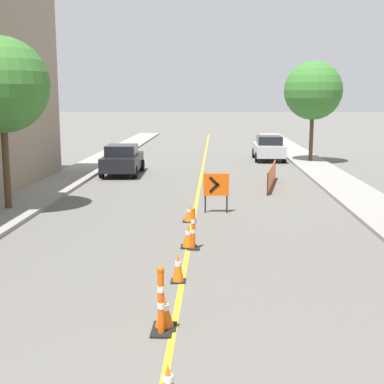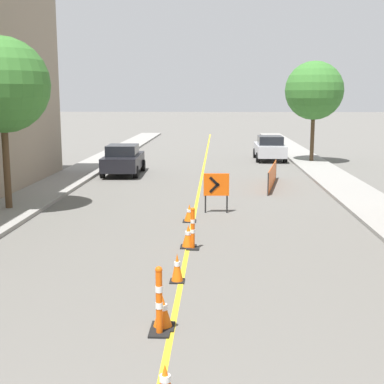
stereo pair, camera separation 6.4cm
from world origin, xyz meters
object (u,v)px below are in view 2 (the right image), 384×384
object	(u,v)px
traffic_cone_nearest	(165,384)
traffic_cone_fourth	(188,236)
traffic_cone_second	(163,312)
delineator_post_front	(159,305)
parked_car_curb_mid	(270,148)
traffic_cone_third	(177,268)
delineator_post_rear	(193,231)
parked_car_curb_near	(123,160)
traffic_cone_fifth	(189,213)
street_tree_right_near	(314,91)
arrow_barricade_primary	(216,186)
street_tree_left_near	(2,85)

from	to	relation	value
traffic_cone_nearest	traffic_cone_fourth	bearing A→B (deg)	90.72
traffic_cone_second	delineator_post_front	xyz separation A→B (m)	(-0.03, -0.28, 0.24)
traffic_cone_second	parked_car_curb_mid	bearing A→B (deg)	80.46
traffic_cone_nearest	traffic_cone_third	xyz separation A→B (m)	(-0.19, 4.78, 0.05)
delineator_post_front	delineator_post_rear	xyz separation A→B (m)	(0.34, 5.30, -0.04)
delineator_post_front	parked_car_curb_near	xyz separation A→B (m)	(-4.00, 19.33, 0.27)
traffic_cone_nearest	parked_car_curb_near	bearing A→B (deg)	101.36
traffic_cone_second	delineator_post_rear	world-z (taller)	delineator_post_rear
traffic_cone_fifth	street_tree_right_near	size ratio (longest dim) A/B	0.09
traffic_cone_third	arrow_barricade_primary	bearing A→B (deg)	83.36
traffic_cone_nearest	parked_car_curb_mid	xyz separation A→B (m)	(4.10, 28.41, 0.52)
traffic_cone_fourth	street_tree_right_near	world-z (taller)	street_tree_right_near
traffic_cone_second	parked_car_curb_near	world-z (taller)	parked_car_curb_near
traffic_cone_fourth	parked_car_curb_mid	bearing A→B (deg)	78.61
arrow_barricade_primary	traffic_cone_nearest	bearing A→B (deg)	-95.95
traffic_cone_nearest	delineator_post_rear	world-z (taller)	delineator_post_rear
traffic_cone_fifth	street_tree_left_near	distance (m)	7.90
arrow_barricade_primary	street_tree_right_near	xyz separation A→B (m)	(5.93, 14.99, 3.49)
traffic_cone_nearest	traffic_cone_third	world-z (taller)	traffic_cone_third
traffic_cone_third	street_tree_right_near	xyz separation A→B (m)	(6.78, 22.26, 4.13)
arrow_barricade_primary	parked_car_curb_near	distance (m)	10.60
traffic_cone_second	traffic_cone_fifth	world-z (taller)	traffic_cone_second
traffic_cone_fourth	delineator_post_front	distance (m)	5.48
traffic_cone_fifth	street_tree_right_near	distance (m)	18.24
traffic_cone_third	traffic_cone_fifth	world-z (taller)	traffic_cone_third
traffic_cone_fourth	parked_car_curb_near	bearing A→B (deg)	106.89
delineator_post_rear	parked_car_curb_near	size ratio (longest dim) A/B	0.26
street_tree_left_near	street_tree_right_near	world-z (taller)	street_tree_right_near
street_tree_right_near	traffic_cone_fifth	bearing A→B (deg)	-112.55
delineator_post_front	street_tree_right_near	distance (m)	26.17
parked_car_curb_mid	traffic_cone_fourth	bearing A→B (deg)	-101.45
arrow_barricade_primary	traffic_cone_fifth	bearing A→B (deg)	-124.71
delineator_post_rear	arrow_barricade_primary	size ratio (longest dim) A/B	0.82
parked_car_curb_mid	street_tree_left_near	distance (m)	20.08
traffic_cone_second	delineator_post_rear	xyz separation A→B (m)	(0.31, 5.02, 0.20)
arrow_barricade_primary	street_tree_right_near	world-z (taller)	street_tree_right_near
delineator_post_rear	street_tree_right_near	xyz separation A→B (m)	(6.55, 19.64, 3.96)
traffic_cone_second	delineator_post_rear	bearing A→B (deg)	86.50
traffic_cone_fifth	street_tree_right_near	xyz separation A→B (m)	(6.81, 16.40, 4.17)
traffic_cone_fourth	traffic_cone_fifth	bearing A→B (deg)	92.42
parked_car_curb_near	traffic_cone_second	bearing A→B (deg)	-79.79
traffic_cone_third	parked_car_curb_near	world-z (taller)	parked_car_curb_near
parked_car_curb_mid	street_tree_right_near	world-z (taller)	street_tree_right_near
parked_car_curb_near	parked_car_curb_mid	world-z (taller)	same
delineator_post_rear	traffic_cone_nearest	bearing A→B (deg)	-90.26
arrow_barricade_primary	street_tree_left_near	distance (m)	8.24
delineator_post_front	parked_car_curb_mid	size ratio (longest dim) A/B	0.29
street_tree_left_near	street_tree_right_near	bearing A→B (deg)	48.45
traffic_cone_fourth	delineator_post_rear	distance (m)	0.28
street_tree_left_near	traffic_cone_third	bearing A→B (deg)	-47.32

